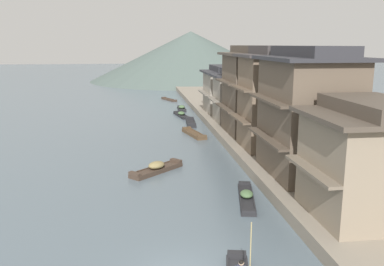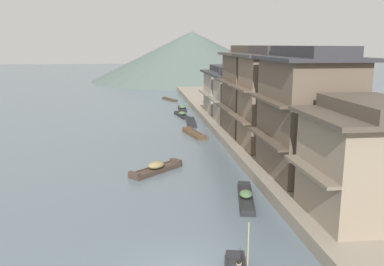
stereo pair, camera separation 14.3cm
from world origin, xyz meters
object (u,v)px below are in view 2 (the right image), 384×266
at_px(house_waterfront_narrow, 251,90).
at_px(house_waterfront_end, 224,89).
at_px(boat_moored_far, 182,115).
at_px(house_waterfront_far, 236,96).
at_px(house_waterfront_tall, 271,98).
at_px(boat_moored_third, 156,168).
at_px(house_waterfront_nearest, 372,160).
at_px(house_waterfront_second, 307,113).
at_px(boat_midriver_upstream, 191,123).
at_px(boat_moored_nearest, 194,134).
at_px(boat_upstream_distant, 246,197).
at_px(boat_moored_second, 182,108).
at_px(boat_midriver_drifting, 170,100).

distance_m(house_waterfront_narrow, house_waterfront_end, 13.25).
xyz_separation_m(boat_moored_far, house_waterfront_far, (5.43, -8.41, 3.57)).
relative_size(house_waterfront_tall, house_waterfront_far, 1.42).
height_order(boat_moored_third, house_waterfront_nearest, house_waterfront_nearest).
bearing_deg(house_waterfront_end, house_waterfront_second, -89.56).
bearing_deg(boat_midriver_upstream, boat_moored_third, -105.07).
distance_m(boat_moored_far, house_waterfront_second, 29.56).
relative_size(boat_moored_far, house_waterfront_tall, 0.59).
height_order(boat_moored_nearest, house_waterfront_tall, house_waterfront_tall).
height_order(boat_upstream_distant, house_waterfront_far, house_waterfront_far).
xyz_separation_m(boat_moored_second, boat_moored_far, (-0.61, -5.29, -0.06)).
relative_size(boat_moored_second, house_waterfront_end, 0.60).
bearing_deg(boat_upstream_distant, boat_moored_nearest, 92.25).
relative_size(boat_moored_second, boat_moored_third, 0.97).
xyz_separation_m(boat_upstream_distant, house_waterfront_tall, (4.69, 10.06, 4.88)).
bearing_deg(boat_upstream_distant, house_waterfront_end, 81.22).
bearing_deg(house_waterfront_nearest, house_waterfront_tall, 92.35).
height_order(boat_moored_second, boat_upstream_distant, boat_moored_second).
distance_m(house_waterfront_far, house_waterfront_end, 6.83).
relative_size(boat_moored_nearest, house_waterfront_tall, 0.58).
height_order(house_waterfront_nearest, house_waterfront_tall, house_waterfront_tall).
bearing_deg(boat_moored_second, boat_midriver_drifting, 95.13).
relative_size(house_waterfront_far, house_waterfront_end, 0.89).
xyz_separation_m(boat_moored_nearest, house_waterfront_narrow, (5.42, -2.67, 4.91)).
relative_size(boat_moored_far, house_waterfront_nearest, 0.73).
height_order(boat_moored_nearest, boat_midriver_upstream, boat_midriver_upstream).
xyz_separation_m(boat_moored_second, boat_midriver_drifting, (-1.03, 11.45, -0.16)).
xyz_separation_m(boat_upstream_distant, house_waterfront_nearest, (5.30, -4.74, 3.57)).
bearing_deg(house_waterfront_nearest, boat_midriver_drifting, 97.12).
bearing_deg(boat_midriver_upstream, boat_moored_second, 89.79).
bearing_deg(boat_moored_nearest, house_waterfront_narrow, -26.23).
height_order(boat_midriver_drifting, boat_midriver_upstream, boat_midriver_upstream).
xyz_separation_m(boat_midriver_upstream, house_waterfront_far, (4.87, -2.53, 3.60)).
relative_size(house_waterfront_nearest, house_waterfront_second, 0.81).
relative_size(boat_moored_second, boat_midriver_drifting, 0.90).
relative_size(boat_moored_second, boat_upstream_distant, 0.79).
relative_size(boat_moored_far, boat_midriver_upstream, 1.11).
xyz_separation_m(house_waterfront_nearest, house_waterfront_narrow, (-0.63, 21.18, 1.30)).
bearing_deg(house_waterfront_far, boat_moored_nearest, -145.28).
xyz_separation_m(boat_moored_far, house_waterfront_tall, (5.55, -21.15, 4.86)).
xyz_separation_m(boat_moored_far, house_waterfront_end, (5.44, -1.58, 3.55)).
relative_size(boat_moored_nearest, boat_moored_third, 1.18).
height_order(boat_moored_third, house_waterfront_end, house_waterfront_end).
relative_size(boat_moored_third, boat_upstream_distant, 0.81).
relative_size(house_waterfront_second, house_waterfront_tall, 1.00).
bearing_deg(house_waterfront_tall, boat_upstream_distant, -114.98).
relative_size(boat_moored_far, house_waterfront_far, 0.85).
xyz_separation_m(boat_midriver_upstream, house_waterfront_narrow, (4.97, -8.88, 4.88)).
relative_size(boat_midriver_upstream, house_waterfront_far, 0.76).
bearing_deg(boat_upstream_distant, boat_moored_third, 129.04).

